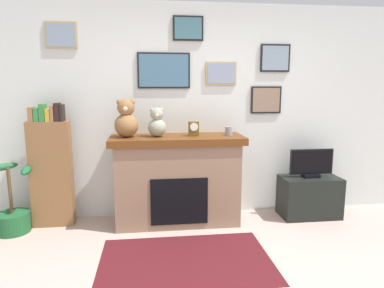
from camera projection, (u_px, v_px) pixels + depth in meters
back_wall at (204, 111)px, 4.27m from camera, size 5.20×0.15×2.60m
fireplace at (177, 179)px, 4.03m from camera, size 1.54×0.61×1.05m
bookshelf at (51, 170)px, 3.90m from camera, size 0.46×0.16×1.43m
potted_plant at (11, 210)px, 3.77m from camera, size 0.54×0.55×0.85m
tv_stand at (309, 197)px, 4.25m from camera, size 0.72×0.40×0.51m
television at (311, 164)px, 4.18m from camera, size 0.54×0.14×0.35m
area_rug at (186, 260)px, 3.19m from camera, size 1.61×1.05×0.01m
candle_jar at (229, 131)px, 3.99m from camera, size 0.09×0.09×0.10m
mantel_clock at (194, 129)px, 3.93m from camera, size 0.11×0.09×0.17m
teddy_bear_brown at (126, 120)px, 3.82m from camera, size 0.27×0.27×0.43m
teddy_bear_grey at (157, 124)px, 3.87m from camera, size 0.21×0.21×0.33m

